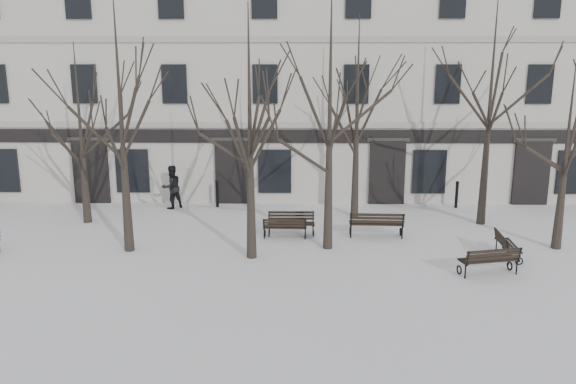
{
  "coord_description": "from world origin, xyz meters",
  "views": [
    {
      "loc": [
        -0.6,
        -17.11,
        6.22
      ],
      "look_at": [
        -0.92,
        3.0,
        1.66
      ],
      "focal_mm": 35.0,
      "sensor_mm": 36.0,
      "label": 1
    }
  ],
  "objects_px": {
    "bench_2": "(490,260)",
    "bench_1": "(285,227)",
    "tree_3": "(568,136)",
    "tree_2": "(330,88)",
    "tree_1": "(249,103)",
    "bench_5": "(506,244)",
    "tree_0": "(119,93)",
    "bench_4": "(376,223)",
    "bench_3": "(291,223)"
  },
  "relations": [
    {
      "from": "tree_1",
      "to": "bench_3",
      "type": "relative_size",
      "value": 4.62
    },
    {
      "from": "bench_1",
      "to": "bench_4",
      "type": "relative_size",
      "value": 0.8
    },
    {
      "from": "bench_1",
      "to": "bench_5",
      "type": "distance_m",
      "value": 7.61
    },
    {
      "from": "tree_1",
      "to": "bench_5",
      "type": "bearing_deg",
      "value": 1.15
    },
    {
      "from": "tree_3",
      "to": "bench_2",
      "type": "relative_size",
      "value": 3.34
    },
    {
      "from": "tree_3",
      "to": "bench_5",
      "type": "distance_m",
      "value": 4.17
    },
    {
      "from": "tree_0",
      "to": "bench_4",
      "type": "bearing_deg",
      "value": 10.65
    },
    {
      "from": "tree_3",
      "to": "bench_3",
      "type": "bearing_deg",
      "value": 171.15
    },
    {
      "from": "tree_2",
      "to": "bench_4",
      "type": "distance_m",
      "value": 5.42
    },
    {
      "from": "tree_1",
      "to": "bench_1",
      "type": "bearing_deg",
      "value": 63.41
    },
    {
      "from": "bench_1",
      "to": "bench_2",
      "type": "relative_size",
      "value": 0.85
    },
    {
      "from": "bench_2",
      "to": "tree_2",
      "type": "bearing_deg",
      "value": -40.35
    },
    {
      "from": "bench_1",
      "to": "bench_3",
      "type": "distance_m",
      "value": 0.5
    },
    {
      "from": "tree_3",
      "to": "bench_4",
      "type": "bearing_deg",
      "value": 169.2
    },
    {
      "from": "tree_3",
      "to": "bench_3",
      "type": "relative_size",
      "value": 3.6
    },
    {
      "from": "tree_2",
      "to": "bench_2",
      "type": "bearing_deg",
      "value": -27.8
    },
    {
      "from": "tree_2",
      "to": "bench_2",
      "type": "distance_m",
      "value": 7.33
    },
    {
      "from": "bench_1",
      "to": "bench_5",
      "type": "bearing_deg",
      "value": 166.76
    },
    {
      "from": "tree_2",
      "to": "tree_1",
      "type": "bearing_deg",
      "value": -158.57
    },
    {
      "from": "tree_3",
      "to": "bench_1",
      "type": "height_order",
      "value": "tree_3"
    },
    {
      "from": "bench_5",
      "to": "bench_3",
      "type": "bearing_deg",
      "value": 76.37
    },
    {
      "from": "tree_0",
      "to": "bench_1",
      "type": "height_order",
      "value": "tree_0"
    },
    {
      "from": "tree_2",
      "to": "bench_3",
      "type": "relative_size",
      "value": 5.01
    },
    {
      "from": "tree_1",
      "to": "bench_1",
      "type": "height_order",
      "value": "tree_1"
    },
    {
      "from": "tree_1",
      "to": "tree_3",
      "type": "xyz_separation_m",
      "value": [
        10.5,
        1.11,
        -1.12
      ]
    },
    {
      "from": "bench_1",
      "to": "bench_2",
      "type": "bearing_deg",
      "value": 151.58
    },
    {
      "from": "bench_1",
      "to": "bench_5",
      "type": "relative_size",
      "value": 0.98
    },
    {
      "from": "tree_2",
      "to": "bench_4",
      "type": "relative_size",
      "value": 4.37
    },
    {
      "from": "tree_3",
      "to": "bench_2",
      "type": "height_order",
      "value": "tree_3"
    },
    {
      "from": "bench_2",
      "to": "bench_3",
      "type": "xyz_separation_m",
      "value": [
        -6.04,
        4.04,
        -0.02
      ]
    },
    {
      "from": "bench_4",
      "to": "bench_5",
      "type": "xyz_separation_m",
      "value": [
        4.0,
        -2.1,
        -0.1
      ]
    },
    {
      "from": "bench_1",
      "to": "bench_5",
      "type": "xyz_separation_m",
      "value": [
        7.36,
        -1.93,
        0.0
      ]
    },
    {
      "from": "tree_1",
      "to": "bench_3",
      "type": "distance_m",
      "value": 5.39
    },
    {
      "from": "tree_2",
      "to": "bench_1",
      "type": "relative_size",
      "value": 5.48
    },
    {
      "from": "tree_1",
      "to": "bench_2",
      "type": "xyz_separation_m",
      "value": [
        7.32,
        -1.5,
        -4.56
      ]
    },
    {
      "from": "tree_2",
      "to": "tree_3",
      "type": "relative_size",
      "value": 1.39
    },
    {
      "from": "tree_0",
      "to": "bench_2",
      "type": "distance_m",
      "value": 12.73
    },
    {
      "from": "tree_2",
      "to": "tree_3",
      "type": "height_order",
      "value": "tree_2"
    },
    {
      "from": "bench_2",
      "to": "bench_1",
      "type": "bearing_deg",
      "value": -42.43
    },
    {
      "from": "bench_1",
      "to": "bench_2",
      "type": "xyz_separation_m",
      "value": [
        6.26,
        -3.6,
        0.06
      ]
    },
    {
      "from": "tree_0",
      "to": "bench_5",
      "type": "bearing_deg",
      "value": -2.11
    },
    {
      "from": "tree_0",
      "to": "tree_3",
      "type": "bearing_deg",
      "value": 1.82
    },
    {
      "from": "tree_2",
      "to": "bench_5",
      "type": "bearing_deg",
      "value": -8.15
    },
    {
      "from": "bench_2",
      "to": "bench_5",
      "type": "height_order",
      "value": "bench_2"
    },
    {
      "from": "tree_0",
      "to": "tree_2",
      "type": "height_order",
      "value": "tree_2"
    },
    {
      "from": "tree_1",
      "to": "bench_5",
      "type": "distance_m",
      "value": 9.6
    },
    {
      "from": "tree_3",
      "to": "bench_4",
      "type": "distance_m",
      "value": 7.06
    },
    {
      "from": "tree_0",
      "to": "tree_1",
      "type": "relative_size",
      "value": 1.06
    },
    {
      "from": "tree_2",
      "to": "bench_5",
      "type": "height_order",
      "value": "tree_2"
    },
    {
      "from": "bench_4",
      "to": "bench_5",
      "type": "height_order",
      "value": "bench_4"
    }
  ]
}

